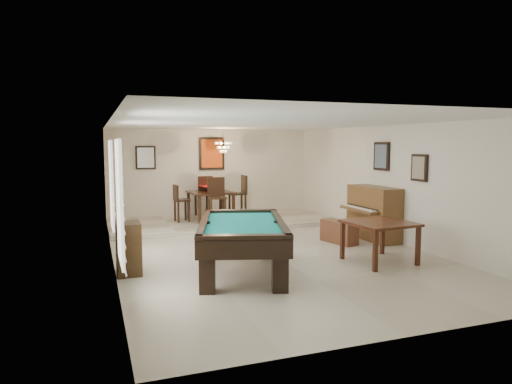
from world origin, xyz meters
TOP-DOWN VIEW (x-y plane):
  - ground_plane at (0.00, 0.00)m, footprint 6.00×9.00m
  - wall_back at (0.00, 4.50)m, footprint 6.00×0.04m
  - wall_front at (0.00, -4.50)m, footprint 6.00×0.04m
  - wall_left at (-3.00, 0.00)m, footprint 0.04×9.00m
  - wall_right at (3.00, 0.00)m, footprint 0.04×9.00m
  - ceiling at (0.00, 0.00)m, footprint 6.00×9.00m
  - dining_step at (0.00, 3.25)m, footprint 6.00×2.50m
  - window_left_front at (-2.97, -2.20)m, footprint 0.06×1.00m
  - window_left_rear at (-2.97, 0.60)m, footprint 0.06×1.00m
  - pool_table at (-0.96, -1.40)m, footprint 2.07×2.86m
  - square_table at (1.64, -1.58)m, footprint 1.19×1.19m
  - upright_piano at (2.57, 0.20)m, footprint 0.82×1.46m
  - piano_bench at (1.78, 0.12)m, footprint 0.54×0.94m
  - apothecary_chest at (-2.78, -0.80)m, footprint 0.39×0.59m
  - dining_table at (-0.32, 3.37)m, footprint 1.20×1.20m
  - flower_vase at (-0.32, 3.37)m, footprint 0.18×0.18m
  - dining_chair_south at (-0.33, 2.62)m, footprint 0.50×0.50m
  - dining_chair_north at (-0.35, 4.13)m, footprint 0.48×0.48m
  - dining_chair_west at (-1.10, 3.38)m, footprint 0.41×0.41m
  - dining_chair_east at (0.43, 3.34)m, footprint 0.45×0.45m
  - chandelier at (0.00, 3.20)m, footprint 0.44×0.44m
  - back_painting at (0.00, 4.46)m, footprint 0.75×0.06m
  - back_mirror at (-1.90, 4.46)m, footprint 0.55×0.06m
  - right_picture_upper at (2.96, 0.30)m, footprint 0.06×0.55m
  - right_picture_lower at (2.96, -1.00)m, footprint 0.06×0.45m

SIDE VIEW (x-z plane):
  - ground_plane at x=0.00m, z-range -0.02..0.00m
  - dining_step at x=0.00m, z-range 0.00..0.12m
  - piano_bench at x=1.78m, z-range 0.00..0.49m
  - square_table at x=1.64m, z-range 0.00..0.76m
  - pool_table at x=-0.96m, z-range 0.00..0.86m
  - apothecary_chest at x=-2.78m, z-range 0.00..0.88m
  - dining_table at x=-0.32m, z-range 0.12..1.02m
  - upright_piano at x=2.57m, z-range 0.00..1.22m
  - dining_chair_west at x=-1.10m, z-range 0.12..1.11m
  - dining_chair_north at x=-0.35m, z-range 0.12..1.28m
  - dining_chair_east at x=0.43m, z-range 0.12..1.32m
  - dining_chair_south at x=-0.33m, z-range 0.12..1.33m
  - flower_vase at x=-0.32m, z-range 1.02..1.27m
  - wall_back at x=0.00m, z-range 0.00..2.60m
  - wall_front at x=0.00m, z-range 0.00..2.60m
  - wall_left at x=-3.00m, z-range 0.00..2.60m
  - wall_right at x=3.00m, z-range 0.00..2.60m
  - window_left_front at x=-2.97m, z-range 0.55..2.25m
  - window_left_rear at x=-2.97m, z-range 0.55..2.25m
  - right_picture_lower at x=2.96m, z-range 1.42..1.98m
  - back_mirror at x=-1.90m, z-range 1.48..2.12m
  - back_painting at x=0.00m, z-range 1.42..2.38m
  - right_picture_upper at x=2.96m, z-range 1.57..2.23m
  - chandelier at x=0.00m, z-range 1.90..2.50m
  - ceiling at x=0.00m, z-range 2.58..2.62m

